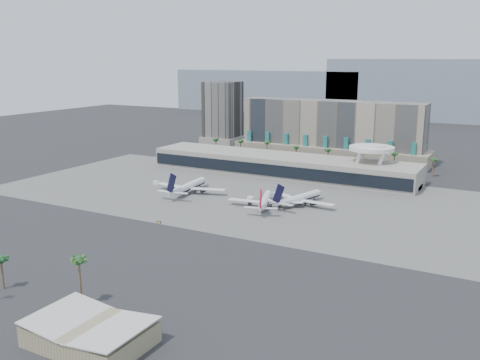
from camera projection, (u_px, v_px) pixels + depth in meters
The scene contains 17 objects.
ground at pixel (180, 219), 242.03m from camera, with size 900.00×900.00×0.00m, color #232326.
apron_pad at pixel (239, 193), 289.05m from camera, with size 260.00×130.00×0.06m, color #5B5B59.
mountain_ridge at pixel (430, 94), 624.24m from camera, with size 680.00×60.00×70.00m.
hotel at pixel (331, 136), 382.75m from camera, with size 140.00×30.00×42.00m.
office_tower at pixel (223, 116), 452.34m from camera, with size 30.00×30.00×52.00m.
terminal at pixel (281, 164), 334.50m from camera, with size 170.00×32.50×14.50m.
saucer_structure at pixel (372, 151), 311.39m from camera, with size 26.00×26.00×21.89m.
palm_row at pixel (312, 150), 360.41m from camera, with size 157.80×2.80×13.10m.
hangar_right at pixel (90, 333), 136.21m from camera, with size 30.55×20.60×6.89m.
airliner_left at pixel (189, 186), 288.42m from camera, with size 41.41×42.78×14.77m.
airliner_centre at pixel (265, 201), 261.04m from camera, with size 35.82×37.04×13.29m.
airliner_right at pixel (300, 198), 265.63m from camera, with size 36.95×38.30×13.56m.
service_vehicle_a at pixel (156, 183), 308.57m from camera, with size 3.98×1.95×1.95m, color silver.
service_vehicle_b at pixel (251, 198), 274.94m from camera, with size 3.56×2.04×1.83m, color white.
taxiway_sign at pixel (159, 222), 236.30m from camera, with size 2.13×0.57×0.96m.
near_palm_a at pixel (1, 264), 167.74m from camera, with size 6.00×6.00×11.30m.
near_palm_b at pixel (79, 265), 156.16m from camera, with size 6.00×6.00×15.30m.
Camera 1 is at (135.02, -190.45, 71.64)m, focal length 40.00 mm.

